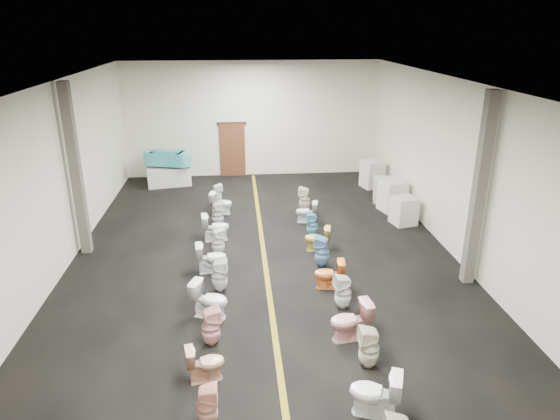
# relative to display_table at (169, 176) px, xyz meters

# --- Properties ---
(floor) EXTENTS (16.00, 16.00, 0.00)m
(floor) POSITION_rel_display_table_xyz_m (3.24, -6.84, -0.35)
(floor) COLOR black
(floor) RESTS_ON ground
(ceiling) EXTENTS (16.00, 16.00, 0.00)m
(ceiling) POSITION_rel_display_table_xyz_m (3.24, -6.84, 4.15)
(ceiling) COLOR black
(ceiling) RESTS_ON ground
(wall_back) EXTENTS (10.00, 0.00, 10.00)m
(wall_back) POSITION_rel_display_table_xyz_m (3.24, 1.16, 1.90)
(wall_back) COLOR beige
(wall_back) RESTS_ON ground
(wall_left) EXTENTS (0.00, 16.00, 16.00)m
(wall_left) POSITION_rel_display_table_xyz_m (-1.76, -6.84, 1.90)
(wall_left) COLOR beige
(wall_left) RESTS_ON ground
(wall_right) EXTENTS (0.00, 16.00, 16.00)m
(wall_right) POSITION_rel_display_table_xyz_m (8.24, -6.84, 1.90)
(wall_right) COLOR beige
(wall_right) RESTS_ON ground
(aisle_stripe) EXTENTS (0.12, 15.60, 0.01)m
(aisle_stripe) POSITION_rel_display_table_xyz_m (3.24, -6.84, -0.35)
(aisle_stripe) COLOR olive
(aisle_stripe) RESTS_ON floor
(back_door) EXTENTS (1.00, 0.10, 2.10)m
(back_door) POSITION_rel_display_table_xyz_m (2.44, 1.10, 0.70)
(back_door) COLOR #562D19
(back_door) RESTS_ON floor
(door_frame) EXTENTS (1.15, 0.08, 0.10)m
(door_frame) POSITION_rel_display_table_xyz_m (2.44, 1.11, 1.77)
(door_frame) COLOR #331C11
(door_frame) RESTS_ON back_door
(column_left) EXTENTS (0.25, 0.25, 4.50)m
(column_left) POSITION_rel_display_table_xyz_m (-1.51, -5.84, 1.90)
(column_left) COLOR #59544C
(column_left) RESTS_ON floor
(column_right) EXTENTS (0.25, 0.25, 4.50)m
(column_right) POSITION_rel_display_table_xyz_m (7.99, -8.34, 1.90)
(column_right) COLOR #59544C
(column_right) RESTS_ON floor
(display_table) EXTENTS (1.72, 1.09, 0.71)m
(display_table) POSITION_rel_display_table_xyz_m (0.00, 0.00, 0.00)
(display_table) COLOR silver
(display_table) RESTS_ON floor
(bathtub) EXTENTS (1.82, 0.98, 0.55)m
(bathtub) POSITION_rel_display_table_xyz_m (-0.00, 0.00, 0.72)
(bathtub) COLOR teal
(bathtub) RESTS_ON display_table
(appliance_crate_a) EXTENTS (0.80, 0.80, 0.85)m
(appliance_crate_a) POSITION_rel_display_table_xyz_m (7.64, -4.64, 0.07)
(appliance_crate_a) COLOR silver
(appliance_crate_a) RESTS_ON floor
(appliance_crate_b) EXTENTS (0.90, 0.90, 1.01)m
(appliance_crate_b) POSITION_rel_display_table_xyz_m (7.64, -3.44, 0.15)
(appliance_crate_b) COLOR silver
(appliance_crate_b) RESTS_ON floor
(appliance_crate_c) EXTENTS (0.88, 0.88, 0.82)m
(appliance_crate_c) POSITION_rel_display_table_xyz_m (7.64, -2.55, 0.06)
(appliance_crate_c) COLOR beige
(appliance_crate_c) RESTS_ON floor
(appliance_crate_d) EXTENTS (0.88, 0.88, 1.01)m
(appliance_crate_d) POSITION_rel_display_table_xyz_m (7.64, -0.93, 0.15)
(appliance_crate_d) COLOR silver
(appliance_crate_d) RESTS_ON floor
(toilet_left_1) EXTENTS (0.33, 0.33, 0.73)m
(toilet_left_1) POSITION_rel_display_table_xyz_m (2.03, -12.42, 0.01)
(toilet_left_1) COLOR #EBA28C
(toilet_left_1) RESTS_ON floor
(toilet_left_2) EXTENTS (0.72, 0.49, 0.67)m
(toilet_left_2) POSITION_rel_display_table_xyz_m (1.95, -11.36, -0.02)
(toilet_left_2) COLOR #E5A985
(toilet_left_2) RESTS_ON floor
(toilet_left_3) EXTENTS (0.45, 0.44, 0.80)m
(toilet_left_3) POSITION_rel_display_table_xyz_m (2.01, -10.37, 0.05)
(toilet_left_3) COLOR #E7A7A4
(toilet_left_3) RESTS_ON floor
(toilet_left_4) EXTENTS (0.89, 0.70, 0.80)m
(toilet_left_4) POSITION_rel_display_table_xyz_m (1.94, -9.36, 0.04)
(toilet_left_4) COLOR white
(toilet_left_4) RESTS_ON floor
(toilet_left_5) EXTENTS (0.38, 0.38, 0.80)m
(toilet_left_5) POSITION_rel_display_table_xyz_m (2.12, -8.32, 0.04)
(toilet_left_5) COLOR silver
(toilet_left_5) RESTS_ON floor
(toilet_left_6) EXTENTS (0.78, 0.49, 0.76)m
(toilet_left_6) POSITION_rel_display_table_xyz_m (1.89, -7.32, 0.03)
(toilet_left_6) COLOR white
(toilet_left_6) RESTS_ON floor
(toilet_left_7) EXTENTS (0.47, 0.46, 0.78)m
(toilet_left_7) POSITION_rel_display_table_xyz_m (2.03, -6.40, 0.03)
(toilet_left_7) COLOR white
(toilet_left_7) RESTS_ON floor
(toilet_left_8) EXTENTS (0.81, 0.52, 0.78)m
(toilet_left_8) POSITION_rel_display_table_xyz_m (1.94, -5.37, 0.04)
(toilet_left_8) COLOR white
(toilet_left_8) RESTS_ON floor
(toilet_left_9) EXTENTS (0.47, 0.47, 0.78)m
(toilet_left_9) POSITION_rel_display_table_xyz_m (1.97, -4.36, 0.04)
(toilet_left_9) COLOR silver
(toilet_left_9) RESTS_ON floor
(toilet_left_10) EXTENTS (0.77, 0.54, 0.72)m
(toilet_left_10) POSITION_rel_display_table_xyz_m (2.05, -3.27, 0.00)
(toilet_left_10) COLOR white
(toilet_left_10) RESTS_ON floor
(toilet_left_11) EXTENTS (0.41, 0.40, 0.68)m
(toilet_left_11) POSITION_rel_display_table_xyz_m (1.90, -2.24, -0.01)
(toilet_left_11) COLOR white
(toilet_left_11) RESTS_ON floor
(toilet_right_1) EXTENTS (0.90, 0.70, 0.81)m
(toilet_right_1) POSITION_rel_display_table_xyz_m (4.62, -12.44, 0.05)
(toilet_right_1) COLOR white
(toilet_right_1) RESTS_ON floor
(toilet_right_2) EXTENTS (0.38, 0.37, 0.82)m
(toilet_right_2) POSITION_rel_display_table_xyz_m (4.83, -11.28, 0.05)
(toilet_right_2) COLOR beige
(toilet_right_2) RESTS_ON floor
(toilet_right_3) EXTENTS (0.85, 0.56, 0.82)m
(toilet_right_3) POSITION_rel_display_table_xyz_m (4.68, -10.42, 0.05)
(toilet_right_3) COLOR #E6A79F
(toilet_right_3) RESTS_ON floor
(toilet_right_4) EXTENTS (0.43, 0.43, 0.80)m
(toilet_right_4) POSITION_rel_display_table_xyz_m (4.78, -9.30, 0.05)
(toilet_right_4) COLOR white
(toilet_right_4) RESTS_ON floor
(toilet_right_5) EXTENTS (0.73, 0.47, 0.71)m
(toilet_right_5) POSITION_rel_display_table_xyz_m (4.65, -8.39, -0.00)
(toilet_right_5) COLOR orange
(toilet_right_5) RESTS_ON floor
(toilet_right_6) EXTENTS (0.50, 0.49, 0.83)m
(toilet_right_6) POSITION_rel_display_table_xyz_m (4.66, -7.29, 0.06)
(toilet_right_6) COLOR #6E9DCA
(toilet_right_6) RESTS_ON floor
(toilet_right_7) EXTENTS (0.75, 0.52, 0.70)m
(toilet_right_7) POSITION_rel_display_table_xyz_m (4.70, -6.34, -0.00)
(toilet_right_7) COLOR gold
(toilet_right_7) RESTS_ON floor
(toilet_right_8) EXTENTS (0.34, 0.33, 0.73)m
(toilet_right_8) POSITION_rel_display_table_xyz_m (4.70, -5.35, 0.01)
(toilet_right_8) COLOR #61ABD0
(toilet_right_8) RESTS_ON floor
(toilet_right_9) EXTENTS (0.73, 0.50, 0.68)m
(toilet_right_9) POSITION_rel_display_table_xyz_m (4.69, -4.26, -0.01)
(toilet_right_9) COLOR silver
(toilet_right_9) RESTS_ON floor
(toilet_right_10) EXTENTS (0.47, 0.47, 0.81)m
(toilet_right_10) POSITION_rel_display_table_xyz_m (4.77, -3.24, 0.05)
(toilet_right_10) COLOR #F5E7C7
(toilet_right_10) RESTS_ON floor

